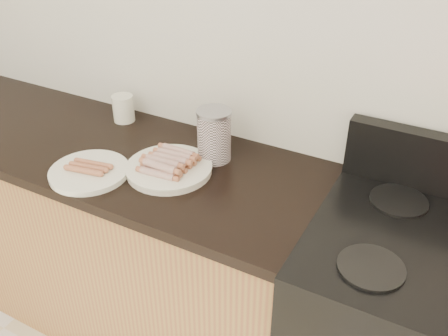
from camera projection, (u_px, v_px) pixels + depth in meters
The scene contains 11 objects.
wall_back at pixel (250, 38), 1.72m from camera, with size 4.00×0.04×2.60m, color silver.
cabinet_base at pixel (74, 224), 2.24m from camera, with size 2.20×0.59×0.86m, color olive.
counter_slab at pixel (56, 136), 2.00m from camera, with size 2.20×0.62×0.04m, color black.
burner_near_left at pixel (371, 267), 1.32m from camera, with size 0.18×0.18×0.01m, color black.
burner_far_left at pixel (399, 201), 1.57m from camera, with size 0.18×0.18×0.01m, color black.
main_plate at pixel (169, 169), 1.74m from camera, with size 0.30×0.30×0.02m, color white.
side_plate at pixel (89, 172), 1.72m from camera, with size 0.28×0.28×0.02m, color silver.
hotdog_pile at pixel (169, 161), 1.72m from camera, with size 0.13×0.17×0.05m.
plain_sausages at pixel (88, 167), 1.71m from camera, with size 0.14×0.10×0.02m.
canister at pixel (214, 135), 1.77m from camera, with size 0.12×0.12×0.19m.
mug at pixel (123, 108), 2.05m from camera, with size 0.09×0.09×0.11m, color silver.
Camera 1 is at (0.73, 0.47, 1.84)m, focal length 40.00 mm.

